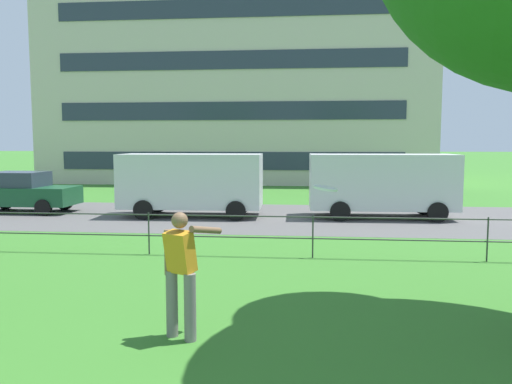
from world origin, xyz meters
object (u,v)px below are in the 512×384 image
at_px(car_dark_green_far_left, 22,192).
at_px(person_thrower, 181,271).
at_px(panel_van_center, 382,182).
at_px(apartment_building_background, 243,93).
at_px(frisbee, 325,188).
at_px(panel_van_left, 192,181).

bearing_deg(car_dark_green_far_left, person_thrower, -52.17).
xyz_separation_m(panel_van_center, apartment_building_background, (-7.35, 19.76, 5.02)).
xyz_separation_m(frisbee, panel_van_center, (2.47, 12.43, -0.87)).
bearing_deg(car_dark_green_far_left, apartment_building_background, 72.88).
bearing_deg(person_thrower, frisbee, -25.63).
relative_size(car_dark_green_far_left, panel_van_center, 0.80).
distance_m(frisbee, panel_van_left, 12.91).
distance_m(person_thrower, panel_van_left, 11.51).
relative_size(car_dark_green_far_left, panel_van_left, 0.80).
xyz_separation_m(car_dark_green_far_left, panel_van_left, (6.68, -0.41, 0.49)).
relative_size(frisbee, apartment_building_background, 0.01).
height_order(person_thrower, panel_van_left, panel_van_left).
relative_size(person_thrower, apartment_building_background, 0.07).
distance_m(frisbee, car_dark_green_far_left, 16.71).
bearing_deg(panel_van_left, panel_van_center, 2.36).
bearing_deg(car_dark_green_far_left, panel_van_left, -3.49).
xyz_separation_m(person_thrower, panel_van_center, (4.34, 11.53, 0.34)).
bearing_deg(frisbee, person_thrower, 154.37).
xyz_separation_m(panel_van_left, panel_van_center, (6.72, 0.28, 0.00)).
relative_size(frisbee, panel_van_center, 0.07).
height_order(person_thrower, panel_van_center, panel_van_center).
xyz_separation_m(person_thrower, panel_van_left, (-2.38, 11.25, 0.34)).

